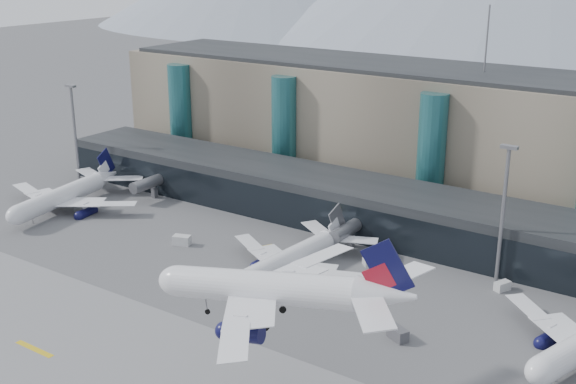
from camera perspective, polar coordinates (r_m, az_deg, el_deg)
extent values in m
plane|color=#515154|center=(113.85, -6.99, -11.92)|extent=(900.00, 900.00, 0.00)
cube|color=gold|center=(118.44, -19.40, -11.61)|extent=(8.00, 1.00, 0.02)
cube|color=black|center=(155.70, 7.01, -1.30)|extent=(170.00, 18.00, 10.00)
cube|color=black|center=(148.65, 5.41, -2.63)|extent=(170.00, 0.40, 8.00)
cylinder|color=slate|center=(178.43, -10.56, 0.85)|extent=(2.80, 14.00, 2.80)
cube|color=slate|center=(179.35, -10.51, -0.07)|extent=(1.20, 1.20, 2.40)
cylinder|color=slate|center=(146.86, 5.01, -2.80)|extent=(2.80, 14.00, 2.80)
cube|color=slate|center=(147.97, 4.98, -3.88)|extent=(1.20, 1.20, 2.40)
cube|color=gray|center=(191.36, 4.90, 5.65)|extent=(130.00, 30.00, 30.00)
cube|color=black|center=(188.53, 5.03, 10.24)|extent=(123.50, 28.00, 1.00)
cylinder|color=#256469|center=(204.82, -8.46, 6.08)|extent=(6.40, 6.40, 28.00)
cylinder|color=#256469|center=(183.48, -0.31, 4.83)|extent=(6.40, 6.40, 28.00)
cylinder|color=#256469|center=(164.90, 11.24, 2.89)|extent=(6.40, 6.40, 28.00)
cylinder|color=slate|center=(173.38, 15.44, 11.44)|extent=(0.40, 0.40, 16.00)
cylinder|color=slate|center=(192.92, -16.46, 4.29)|extent=(0.70, 0.70, 25.00)
cube|color=slate|center=(190.34, -16.81, 8.02)|extent=(3.00, 1.20, 0.60)
cylinder|color=slate|center=(133.94, 16.58, -1.88)|extent=(0.70, 0.70, 25.00)
cube|color=slate|center=(130.21, 17.10, 3.41)|extent=(3.00, 1.20, 0.60)
cylinder|color=white|center=(89.13, -0.84, -6.88)|extent=(25.31, 8.30, 4.14)
ellipsoid|color=white|center=(94.66, -7.72, -5.48)|extent=(6.41, 5.06, 4.14)
cone|color=white|center=(84.14, 9.22, -8.60)|extent=(7.73, 5.28, 4.14)
cube|color=white|center=(81.60, -2.39, -9.97)|extent=(15.15, 18.11, 0.21)
cylinder|color=#0D0D3A|center=(84.85, -2.59, -10.41)|extent=(5.31, 3.09, 2.28)
cube|color=white|center=(79.76, 8.24, -9.99)|extent=(8.50, 9.52, 0.17)
cube|color=white|center=(96.20, 2.40, -5.35)|extent=(10.55, 18.80, 0.21)
cylinder|color=#0D0D3A|center=(95.78, 1.11, -6.84)|extent=(5.31, 3.09, 2.28)
cube|color=white|center=(88.41, 10.10, -7.11)|extent=(6.30, 9.93, 0.17)
cube|color=#0D0D3A|center=(82.62, 9.57, -6.60)|extent=(6.13, 1.29, 7.28)
cube|color=maroon|center=(83.39, 8.81, -7.25)|extent=(4.12, 0.98, 3.98)
cylinder|color=slate|center=(94.00, -5.69, -7.38)|extent=(0.17, 0.17, 3.31)
cylinder|color=black|center=(94.64, -5.67, -8.17)|extent=(0.77, 0.38, 0.73)
cylinder|color=black|center=(88.60, -0.88, -10.05)|extent=(0.99, 0.52, 0.94)
cylinder|color=black|center=(92.59, 0.44, -8.71)|extent=(0.99, 0.52, 0.94)
cylinder|color=white|center=(175.87, -17.11, 0.27)|extent=(8.42, 26.39, 4.31)
ellipsoid|color=white|center=(167.03, -20.04, -1.00)|extent=(5.23, 6.65, 4.31)
cone|color=white|center=(187.89, -13.76, 1.78)|extent=(5.45, 8.03, 4.31)
cube|color=white|center=(171.54, -14.35, -0.19)|extent=(18.94, 15.68, 0.22)
cylinder|color=#0D0D3A|center=(172.54, -15.18, -0.92)|extent=(3.18, 5.52, 2.37)
cube|color=white|center=(184.71, -12.50, 1.66)|extent=(9.95, 8.81, 0.17)
cube|color=white|center=(183.51, -18.88, 0.60)|extent=(19.62, 11.15, 0.22)
cylinder|color=#0D0D3A|center=(181.66, -18.61, -0.28)|extent=(3.18, 5.52, 2.37)
cube|color=white|center=(191.04, -14.99, 2.03)|extent=(10.35, 6.64, 0.17)
cube|color=#0D0D3A|center=(187.23, -13.77, 2.83)|extent=(1.29, 6.40, 7.59)
cube|color=white|center=(186.74, -13.95, 2.36)|extent=(0.99, 4.30, 4.15)
cylinder|color=slate|center=(170.51, -19.03, -1.50)|extent=(0.18, 0.18, 3.45)
cylinder|color=black|center=(171.01, -18.97, -1.97)|extent=(0.39, 0.80, 0.77)
cylinder|color=black|center=(176.33, -16.11, -1.07)|extent=(0.54, 1.03, 0.98)
cylinder|color=black|center=(179.65, -17.36, -0.83)|extent=(0.54, 1.03, 0.98)
cylinder|color=white|center=(135.04, 0.55, -4.62)|extent=(6.06, 23.87, 3.91)
ellipsoid|color=white|center=(126.85, -2.82, -6.23)|extent=(4.40, 5.81, 3.91)
cone|color=white|center=(146.23, 4.29, -2.73)|extent=(4.51, 7.08, 3.91)
cube|color=white|center=(131.88, 3.88, -5.55)|extent=(17.81, 11.10, 0.20)
cylinder|color=#0D0D3A|center=(132.79, 2.81, -6.30)|extent=(2.58, 4.90, 2.15)
cube|color=white|center=(143.70, 5.83, -3.08)|extent=(9.39, 6.50, 0.16)
cube|color=white|center=(141.48, -1.68, -3.79)|extent=(17.46, 13.45, 0.20)
cylinder|color=#0D0D3A|center=(140.10, -1.41, -4.91)|extent=(2.58, 4.90, 2.15)
cube|color=white|center=(148.73, 2.81, -2.24)|extent=(9.18, 7.63, 0.16)
cube|color=slate|center=(145.39, 4.40, -1.54)|extent=(0.77, 5.84, 6.89)
cube|color=white|center=(145.02, 4.16, -2.08)|extent=(0.63, 3.92, 3.77)
cylinder|color=slate|center=(130.31, -1.75, -6.75)|extent=(0.16, 0.16, 3.13)
cylinder|color=black|center=(130.90, -1.74, -7.29)|extent=(0.31, 0.71, 0.69)
cylinder|color=black|center=(136.03, 1.59, -6.25)|extent=(0.43, 0.92, 0.89)
cylinder|color=black|center=(138.69, 0.05, -5.73)|extent=(0.43, 0.92, 0.89)
ellipsoid|color=white|center=(107.72, 20.19, -12.09)|extent=(5.75, 6.82, 4.15)
cube|color=white|center=(123.01, 20.29, -8.49)|extent=(17.24, 16.67, 0.21)
cylinder|color=#0D0D3A|center=(121.89, 20.66, -9.92)|extent=(3.72, 5.48, 2.28)
cylinder|color=slate|center=(111.92, 21.10, -12.58)|extent=(0.17, 0.17, 3.32)
cylinder|color=black|center=(112.65, 21.02, -13.22)|extent=(0.48, 0.78, 0.74)
cube|color=silver|center=(149.96, -8.39, -3.79)|extent=(4.01, 3.07, 1.99)
cube|color=gold|center=(144.57, -1.59, -4.58)|extent=(2.55, 2.93, 1.44)
cube|color=#47474C|center=(115.37, 8.67, -11.00)|extent=(3.96, 3.22, 1.95)
cube|color=silver|center=(134.81, 16.58, -7.13)|extent=(2.64, 3.29, 1.66)
cube|color=silver|center=(139.91, 6.26, -5.54)|extent=(2.47, 2.41, 1.27)
cube|color=gold|center=(132.23, 1.36, -6.66)|extent=(4.43, 2.64, 2.34)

